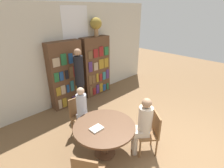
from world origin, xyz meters
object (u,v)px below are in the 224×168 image
flower_vase (96,24)px  librarian_standing (79,74)px  bookshelf_right (96,67)px  chair_left_side (79,114)px  bookshelf_left (66,75)px  seated_reader_left (83,110)px  chair_far_side (151,131)px  seated_reader_right (143,123)px  reading_table (104,131)px

flower_vase → librarian_standing: (-1.10, -0.51, -1.25)m
bookshelf_right → flower_vase: 1.37m
bookshelf_right → chair_left_side: bookshelf_right is taller
flower_vase → librarian_standing: 1.74m
bookshelf_left → seated_reader_left: size_ratio=1.59×
chair_far_side → librarian_standing: bearing=39.6°
seated_reader_right → librarian_standing: bearing=36.2°
chair_far_side → bookshelf_left: bearing=42.1°
flower_vase → reading_table: size_ratio=0.47×
chair_left_side → seated_reader_left: 0.26m
bookshelf_left → bookshelf_right: bearing=-0.0°
bookshelf_right → flower_vase: bearing=3.4°
seated_reader_left → bookshelf_right: bearing=-133.5°
seated_reader_left → seated_reader_right: (0.55, -1.26, 0.04)m
bookshelf_left → seated_reader_left: bookshelf_left is taller
flower_vase → chair_far_side: 3.66m
bookshelf_left → librarian_standing: size_ratio=1.08×
flower_vase → reading_table: flower_vase is taller
librarian_standing → chair_left_side: bearing=-126.9°
seated_reader_right → reading_table: bearing=90.0°
seated_reader_right → flower_vase: bearing=16.1°
reading_table → seated_reader_left: size_ratio=0.98×
reading_table → librarian_standing: bearing=68.3°
seated_reader_left → librarian_standing: size_ratio=0.68×
chair_far_side → flower_vase: bearing=19.1°
bookshelf_left → flower_vase: (1.23, 0.00, 1.37)m
bookshelf_left → librarian_standing: bearing=-75.3°
reading_table → seated_reader_left: seated_reader_left is taller
bookshelf_right → seated_reader_right: size_ratio=1.57×
bookshelf_left → librarian_standing: (0.13, -0.50, 0.12)m
bookshelf_left → seated_reader_right: bookshelf_left is taller
reading_table → chair_left_side: chair_left_side is taller
librarian_standing → flower_vase: bearing=24.6°
bookshelf_left → chair_far_side: (0.13, -2.95, -0.48)m
seated_reader_right → bookshelf_left: bearing=39.5°
bookshelf_right → chair_left_side: bearing=-140.5°
reading_table → librarian_standing: (0.73, 1.85, 0.52)m
flower_vase → chair_left_side: 2.92m
chair_left_side → seated_reader_left: (-0.01, -0.19, 0.19)m
chair_left_side → seated_reader_left: bearing=90.0°
reading_table → seated_reader_left: 0.77m
chair_left_side → librarian_standing: 1.27m
bookshelf_left → seated_reader_left: (-0.55, -1.59, -0.29)m
bookshelf_left → chair_far_side: bearing=-87.5°
chair_left_side → chair_far_side: (0.67, -1.56, 0.00)m
chair_left_side → bookshelf_left: bearing=-107.6°
bookshelf_left → flower_vase: flower_vase is taller
chair_far_side → seated_reader_right: (-0.14, 0.11, 0.22)m
flower_vase → chair_far_side: bearing=-110.5°
bookshelf_right → chair_far_side: size_ratio=2.19×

